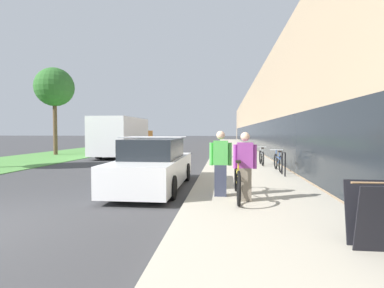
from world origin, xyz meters
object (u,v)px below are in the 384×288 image
cruiser_bike_middle (261,157)px  sandwich_board_sign (372,215)px  cruiser_bike_nearest (278,162)px  street_tree_far (54,88)px  tandem_bicycle (237,181)px  parked_sedan_curbside (154,166)px  person_bystander (221,163)px  person_rider (245,166)px  bike_rack_hoop (284,161)px  moving_truck (124,137)px

cruiser_bike_middle → sandwich_board_sign: bearing=-88.6°
cruiser_bike_nearest → street_tree_far: street_tree_far is taller
tandem_bicycle → parked_sedan_curbside: bearing=147.1°
person_bystander → cruiser_bike_nearest: size_ratio=0.91×
tandem_bicycle → cruiser_bike_nearest: 5.39m
person_rider → sandwich_board_sign: 3.03m
bike_rack_hoop → sandwich_board_sign: 6.73m
person_bystander → moving_truck: size_ratio=0.22×
tandem_bicycle → person_bystander: (-0.39, 0.18, 0.40)m
person_rider → moving_truck: moving_truck is taller
sandwich_board_sign → street_tree_far: (-14.01, 15.99, 4.23)m
parked_sedan_curbside → moving_truck: 11.85m
cruiser_bike_middle → parked_sedan_curbside: 6.79m
person_rider → person_bystander: bearing=140.2°
person_rider → person_bystander: person_bystander is taller
person_rider → cruiser_bike_nearest: person_rider is taller
cruiser_bike_middle → parked_sedan_curbside: parked_sedan_curbside is taller
sandwich_board_sign → moving_truck: bearing=119.7°
cruiser_bike_nearest → parked_sedan_curbside: size_ratio=0.37×
cruiser_bike_nearest → bike_rack_hoop: bearing=-91.0°
person_bystander → cruiser_bike_nearest: 5.39m
person_rider → sandwich_board_sign: size_ratio=1.72×
parked_sedan_curbside → sandwich_board_sign: bearing=-47.6°
street_tree_far → bike_rack_hoop: bearing=-33.2°
person_bystander → street_tree_far: size_ratio=0.25×
bike_rack_hoop → cruiser_bike_nearest: bearing=89.0°
bike_rack_hoop → cruiser_bike_middle: (-0.37, 3.33, -0.16)m
cruiser_bike_nearest → person_bystander: bearing=-114.3°
tandem_bicycle → sandwich_board_sign: bearing=-60.1°
person_bystander → moving_truck: 13.93m
person_bystander → street_tree_far: (-11.95, 12.92, 3.89)m
person_bystander → street_tree_far: street_tree_far is taller
sandwich_board_sign → parked_sedan_curbside: parked_sedan_curbside is taller
bike_rack_hoop → person_rider: bearing=-111.6°
cruiser_bike_middle → tandem_bicycle: bearing=-101.2°
parked_sedan_curbside → person_bystander: bearing=-34.5°
tandem_bicycle → cruiser_bike_middle: 7.31m
cruiser_bike_middle → street_tree_far: size_ratio=0.26×
parked_sedan_curbside → bike_rack_hoop: bearing=28.8°
cruiser_bike_middle → parked_sedan_curbside: size_ratio=0.35×
bike_rack_hoop → cruiser_bike_nearest: (0.02, 1.24, -0.16)m
tandem_bicycle → person_rider: (0.16, -0.28, 0.38)m
cruiser_bike_nearest → tandem_bicycle: bearing=-109.7°
tandem_bicycle → person_bystander: size_ratio=1.49×
person_bystander → bike_rack_hoop: bearing=59.1°
person_rider → cruiser_bike_middle: size_ratio=0.96×
parked_sedan_curbside → cruiser_bike_nearest: bearing=40.1°
moving_truck → street_tree_far: (-5.29, 0.69, 3.48)m
cruiser_bike_nearest → street_tree_far: size_ratio=0.28×
person_rider → cruiser_bike_middle: bearing=80.4°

